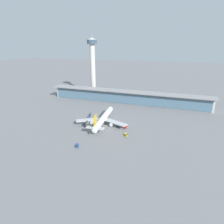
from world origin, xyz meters
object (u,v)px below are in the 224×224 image
object	(u,v)px
service_truck_near_nose_blue	(89,116)
service_truck_on_taxiway_blue	(77,145)
service_truck_mid_apron_white	(88,124)
control_tower	(93,63)
service_truck_under_wing_red	(121,125)
airliner_on_stand	(103,119)
service_truck_by_tail_yellow	(126,135)

from	to	relation	value
service_truck_near_nose_blue	service_truck_on_taxiway_blue	size ratio (longest dim) A/B	1.01
service_truck_mid_apron_white	control_tower	size ratio (longest dim) A/B	0.10
service_truck_mid_apron_white	service_truck_near_nose_blue	bearing A→B (deg)	111.68
service_truck_near_nose_blue	service_truck_under_wing_red	xyz separation A→B (m)	(35.41, -12.99, 0.90)
airliner_on_stand	service_truck_near_nose_blue	bearing A→B (deg)	148.87
service_truck_by_tail_yellow	service_truck_on_taxiway_blue	world-z (taller)	same
service_truck_near_nose_blue	service_truck_mid_apron_white	bearing A→B (deg)	-68.32
airliner_on_stand	control_tower	bearing A→B (deg)	118.90
service_truck_mid_apron_white	airliner_on_stand	bearing A→B (deg)	33.79
control_tower	airliner_on_stand	bearing A→B (deg)	-61.10
airliner_on_stand	service_truck_under_wing_red	size ratio (longest dim) A/B	6.55
service_truck_under_wing_red	control_tower	world-z (taller)	control_tower
service_truck_under_wing_red	service_truck_on_taxiway_blue	xyz separation A→B (m)	(-19.25, -39.99, -0.90)
service_truck_mid_apron_white	control_tower	distance (m)	108.61
airliner_on_stand	service_truck_on_taxiway_blue	world-z (taller)	airliner_on_stand
service_truck_by_tail_yellow	control_tower	world-z (taller)	control_tower
airliner_on_stand	service_truck_by_tail_yellow	size ratio (longest dim) A/B	9.03
service_truck_under_wing_red	service_truck_by_tail_yellow	world-z (taller)	service_truck_under_wing_red
service_truck_by_tail_yellow	airliner_on_stand	bearing A→B (deg)	147.98
service_truck_near_nose_blue	service_truck_mid_apron_white	world-z (taller)	service_truck_mid_apron_white
airliner_on_stand	service_truck_mid_apron_white	xyz separation A→B (m)	(-11.13, -7.45, -3.18)
service_truck_mid_apron_white	service_truck_on_taxiway_blue	distance (m)	35.43
service_truck_near_nose_blue	service_truck_by_tail_yellow	bearing A→B (deg)	-31.64
airliner_on_stand	service_truck_near_nose_blue	xyz separation A→B (m)	(-18.55, 11.20, -4.07)
service_truck_near_nose_blue	service_truck_on_taxiway_blue	xyz separation A→B (m)	(16.16, -52.97, 0.00)
service_truck_under_wing_red	service_truck_mid_apron_white	bearing A→B (deg)	-168.56
service_truck_near_nose_blue	control_tower	world-z (taller)	control_tower
service_truck_under_wing_red	service_truck_on_taxiway_blue	world-z (taller)	service_truck_under_wing_red
service_truck_on_taxiway_blue	control_tower	distance (m)	142.19
service_truck_by_tail_yellow	service_truck_near_nose_blue	bearing A→B (deg)	148.36
service_truck_near_nose_blue	service_truck_mid_apron_white	size ratio (longest dim) A/B	0.90
service_truck_by_tail_yellow	control_tower	size ratio (longest dim) A/B	0.08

